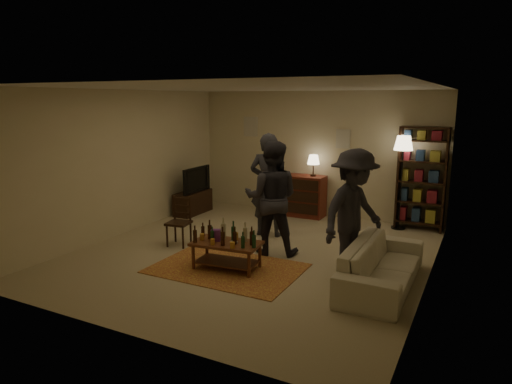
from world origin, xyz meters
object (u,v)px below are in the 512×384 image
Objects in this scene: tv_stand at (193,197)px; floor_lamp at (403,150)px; dining_chair at (180,220)px; bookshelf at (421,178)px; sofa at (382,265)px; dresser at (302,195)px; person_right at (272,198)px; coffee_table at (226,244)px; person_left at (268,185)px; person_by_sofa at (354,212)px.

tv_stand is 0.57× the size of floor_lamp.
dining_chair is 0.43× the size of bookshelf.
sofa is (3.56, -0.24, -0.15)m from dining_chair.
person_right is at bearing -79.83° from dresser.
tv_stand is (-2.42, 2.60, -0.00)m from coffee_table.
dresser is 3.93m from sofa.
person_left reaches higher than coffee_table.
bookshelf is at bearing -0.82° from sofa.
tv_stand reaches higher than dining_chair.
dining_chair is 0.46× the size of person_right.
tv_stand is 4.58m from floor_lamp.
person_by_sofa is at bearing -56.10° from dresser.
floor_lamp is at bearing 31.34° from dining_chair.
dresser is at bearing 92.65° from coffee_table.
tv_stand is 0.78× the size of dresser.
dining_chair is (-1.33, 0.65, 0.07)m from coffee_table.
bookshelf is (4.69, 0.98, 0.65)m from tv_stand.
dresser is 0.65× the size of sofa.
bookshelf is (3.60, 2.94, 0.58)m from dining_chair.
coffee_table is 2.27m from sofa.
dining_chair reaches higher than coffee_table.
bookshelf is 0.97× the size of sofa.
bookshelf reaches higher than tv_stand.
person_left is 2.24m from person_by_sofa.
dining_chair is at bearing 113.89° from person_by_sofa.
floor_lamp is (3.25, 2.79, 1.12)m from dining_chair.
person_by_sofa is (1.73, 0.70, 0.54)m from coffee_table.
person_by_sofa reaches higher than dresser.
tv_stand is at bearing 132.84° from coffee_table.
dresser is at bearing -178.43° from bookshelf.
tv_stand is 3.21m from person_right.
dining_chair is 0.45× the size of person_left.
bookshelf is at bearing 57.60° from coffee_table.
floor_lamp is 0.89× the size of sofa.
coffee_table is 1.48m from dining_chair.
floor_lamp is (2.09, -0.08, 1.10)m from dresser.
dresser is at bearing 56.78° from person_by_sofa.
dining_chair is at bearing -140.84° from bookshelf.
floor_lamp is (4.34, 0.84, 1.19)m from tv_stand.
tv_stand is at bearing -169.09° from floor_lamp.
sofa is at bearing 10.29° from coffee_table.
tv_stand is at bearing -48.99° from person_right.
sofa is (2.23, 0.40, -0.08)m from coffee_table.
person_left is at bearing -18.54° from tv_stand.
person_by_sofa is at bearing -94.06° from floor_lamp.
dresser is (2.25, 0.91, 0.09)m from tv_stand.
person_left reaches higher than dining_chair.
tv_stand is 4.59m from person_by_sofa.
person_left is (-2.47, -1.73, -0.07)m from bookshelf.
coffee_table is at bearing -122.40° from bookshelf.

